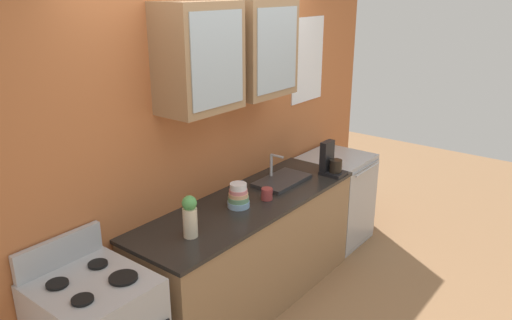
{
  "coord_description": "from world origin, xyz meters",
  "views": [
    {
      "loc": [
        -2.72,
        -2.19,
        2.44
      ],
      "look_at": [
        0.08,
        0.0,
        1.19
      ],
      "focal_mm": 35.05,
      "sensor_mm": 36.0,
      "label": 1
    }
  ],
  "objects_px": {
    "bowl_stack": "(239,197)",
    "cup_near_sink": "(267,194)",
    "vase": "(190,216)",
    "dishwasher": "(335,198)",
    "coffee_maker": "(331,162)",
    "sink_faucet": "(282,180)"
  },
  "relations": [
    {
      "from": "bowl_stack",
      "to": "cup_near_sink",
      "type": "xyz_separation_m",
      "value": [
        0.24,
        -0.08,
        -0.04
      ]
    },
    {
      "from": "vase",
      "to": "dishwasher",
      "type": "xyz_separation_m",
      "value": [
        2.03,
        0.05,
        -0.59
      ]
    },
    {
      "from": "vase",
      "to": "coffee_maker",
      "type": "xyz_separation_m",
      "value": [
        1.57,
        -0.14,
        -0.04
      ]
    },
    {
      "from": "vase",
      "to": "dishwasher",
      "type": "bearing_deg",
      "value": 1.39
    },
    {
      "from": "cup_near_sink",
      "to": "coffee_maker",
      "type": "xyz_separation_m",
      "value": [
        0.78,
        -0.11,
        0.06
      ]
    },
    {
      "from": "cup_near_sink",
      "to": "dishwasher",
      "type": "height_order",
      "value": "cup_near_sink"
    },
    {
      "from": "sink_faucet",
      "to": "dishwasher",
      "type": "xyz_separation_m",
      "value": [
        0.88,
        -0.04,
        -0.46
      ]
    },
    {
      "from": "vase",
      "to": "bowl_stack",
      "type": "bearing_deg",
      "value": 5.32
    },
    {
      "from": "sink_faucet",
      "to": "bowl_stack",
      "type": "bearing_deg",
      "value": -176.7
    },
    {
      "from": "sink_faucet",
      "to": "cup_near_sink",
      "type": "height_order",
      "value": "sink_faucet"
    },
    {
      "from": "bowl_stack",
      "to": "vase",
      "type": "relative_size",
      "value": 0.64
    },
    {
      "from": "cup_near_sink",
      "to": "coffee_maker",
      "type": "distance_m",
      "value": 0.79
    },
    {
      "from": "cup_near_sink",
      "to": "coffee_maker",
      "type": "bearing_deg",
      "value": -7.71
    },
    {
      "from": "coffee_maker",
      "to": "dishwasher",
      "type": "bearing_deg",
      "value": 22.2
    },
    {
      "from": "vase",
      "to": "cup_near_sink",
      "type": "xyz_separation_m",
      "value": [
        0.79,
        -0.03,
        -0.1
      ]
    },
    {
      "from": "dishwasher",
      "to": "coffee_maker",
      "type": "bearing_deg",
      "value": -157.8
    },
    {
      "from": "sink_faucet",
      "to": "cup_near_sink",
      "type": "distance_m",
      "value": 0.38
    },
    {
      "from": "coffee_maker",
      "to": "vase",
      "type": "bearing_deg",
      "value": 174.97
    },
    {
      "from": "sink_faucet",
      "to": "cup_near_sink",
      "type": "bearing_deg",
      "value": -161.88
    },
    {
      "from": "dishwasher",
      "to": "sink_faucet",
      "type": "bearing_deg",
      "value": 177.6
    },
    {
      "from": "sink_faucet",
      "to": "coffee_maker",
      "type": "relative_size",
      "value": 1.72
    },
    {
      "from": "dishwasher",
      "to": "vase",
      "type": "bearing_deg",
      "value": -178.61
    }
  ]
}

